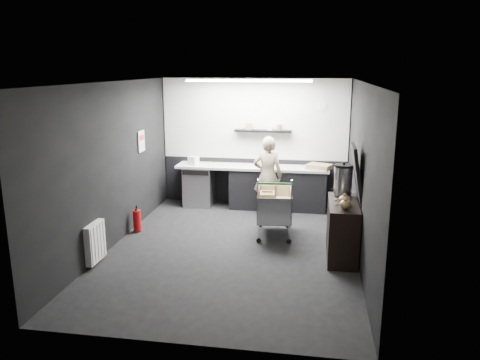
# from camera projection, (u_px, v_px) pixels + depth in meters

# --- Properties ---
(floor) EXTENTS (5.50, 5.50, 0.00)m
(floor) POSITION_uv_depth(u_px,v_px,m) (232.00, 249.00, 7.70)
(floor) COLOR black
(floor) RESTS_ON ground
(ceiling) EXTENTS (5.50, 5.50, 0.00)m
(ceiling) POSITION_uv_depth(u_px,v_px,m) (231.00, 82.00, 7.07)
(ceiling) COLOR silver
(ceiling) RESTS_ON wall_back
(wall_back) EXTENTS (5.50, 0.00, 5.50)m
(wall_back) POSITION_uv_depth(u_px,v_px,m) (254.00, 142.00, 10.02)
(wall_back) COLOR black
(wall_back) RESTS_ON floor
(wall_front) EXTENTS (5.50, 0.00, 5.50)m
(wall_front) POSITION_uv_depth(u_px,v_px,m) (184.00, 227.00, 4.75)
(wall_front) COLOR black
(wall_front) RESTS_ON floor
(wall_left) EXTENTS (0.00, 5.50, 5.50)m
(wall_left) POSITION_uv_depth(u_px,v_px,m) (112.00, 165.00, 7.69)
(wall_left) COLOR black
(wall_left) RESTS_ON floor
(wall_right) EXTENTS (0.00, 5.50, 5.50)m
(wall_right) POSITION_uv_depth(u_px,v_px,m) (362.00, 174.00, 7.08)
(wall_right) COLOR black
(wall_right) RESTS_ON floor
(kitchen_wall_panel) EXTENTS (3.95, 0.02, 1.70)m
(kitchen_wall_panel) POSITION_uv_depth(u_px,v_px,m) (254.00, 119.00, 9.89)
(kitchen_wall_panel) COLOR silver
(kitchen_wall_panel) RESTS_ON wall_back
(dado_panel) EXTENTS (3.95, 0.02, 1.00)m
(dado_panel) POSITION_uv_depth(u_px,v_px,m) (254.00, 181.00, 10.20)
(dado_panel) COLOR black
(dado_panel) RESTS_ON wall_back
(floating_shelf) EXTENTS (1.20, 0.22, 0.04)m
(floating_shelf) POSITION_uv_depth(u_px,v_px,m) (263.00, 131.00, 9.80)
(floating_shelf) COLOR black
(floating_shelf) RESTS_ON wall_back
(wall_clock) EXTENTS (0.20, 0.03, 0.20)m
(wall_clock) POSITION_uv_depth(u_px,v_px,m) (322.00, 106.00, 9.59)
(wall_clock) COLOR white
(wall_clock) RESTS_ON wall_back
(poster) EXTENTS (0.02, 0.30, 0.40)m
(poster) POSITION_uv_depth(u_px,v_px,m) (141.00, 141.00, 8.89)
(poster) COLOR silver
(poster) RESTS_ON wall_left
(poster_red_band) EXTENTS (0.02, 0.22, 0.10)m
(poster_red_band) POSITION_uv_depth(u_px,v_px,m) (141.00, 138.00, 8.87)
(poster_red_band) COLOR red
(poster_red_band) RESTS_ON poster
(radiator) EXTENTS (0.10, 0.50, 0.60)m
(radiator) POSITION_uv_depth(u_px,v_px,m) (95.00, 242.00, 7.06)
(radiator) COLOR white
(radiator) RESTS_ON wall_left
(ceiling_strip) EXTENTS (2.40, 0.20, 0.04)m
(ceiling_strip) POSITION_uv_depth(u_px,v_px,m) (249.00, 81.00, 8.85)
(ceiling_strip) COLOR white
(ceiling_strip) RESTS_ON ceiling
(prep_counter) EXTENTS (3.20, 0.61, 0.90)m
(prep_counter) POSITION_uv_depth(u_px,v_px,m) (258.00, 187.00, 9.90)
(prep_counter) COLOR black
(prep_counter) RESTS_ON floor
(person) EXTENTS (0.59, 0.38, 1.61)m
(person) POSITION_uv_depth(u_px,v_px,m) (268.00, 176.00, 9.34)
(person) COLOR beige
(person) RESTS_ON floor
(shopping_cart) EXTENTS (0.67, 1.03, 1.09)m
(shopping_cart) POSITION_uv_depth(u_px,v_px,m) (274.00, 207.00, 8.25)
(shopping_cart) COLOR silver
(shopping_cart) RESTS_ON floor
(sideboard) EXTENTS (0.51, 1.19, 1.78)m
(sideboard) POSITION_uv_depth(u_px,v_px,m) (343.00, 222.00, 7.32)
(sideboard) COLOR black
(sideboard) RESTS_ON floor
(fire_extinguisher) EXTENTS (0.14, 0.14, 0.47)m
(fire_extinguisher) POSITION_uv_depth(u_px,v_px,m) (137.00, 220.00, 8.47)
(fire_extinguisher) COLOR #BB0C0E
(fire_extinguisher) RESTS_ON floor
(cardboard_box) EXTENTS (0.56, 0.50, 0.09)m
(cardboard_box) POSITION_uv_depth(u_px,v_px,m) (319.00, 167.00, 9.54)
(cardboard_box) COLOR #8F734C
(cardboard_box) RESTS_ON prep_counter
(pink_tub) EXTENTS (0.22, 0.22, 0.22)m
(pink_tub) POSITION_uv_depth(u_px,v_px,m) (262.00, 161.00, 9.75)
(pink_tub) COLOR white
(pink_tub) RESTS_ON prep_counter
(white_container) EXTENTS (0.24, 0.22, 0.18)m
(white_container) POSITION_uv_depth(u_px,v_px,m) (194.00, 161.00, 9.94)
(white_container) COLOR white
(white_container) RESTS_ON prep_counter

